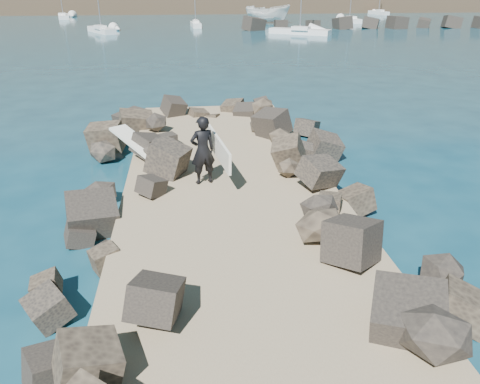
{
  "coord_description": "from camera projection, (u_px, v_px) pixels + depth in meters",
  "views": [
    {
      "loc": [
        -1.17,
        -10.8,
        5.94
      ],
      "look_at": [
        0.0,
        -1.0,
        1.5
      ],
      "focal_mm": 35.0,
      "sensor_mm": 36.0,
      "label": 1
    }
  ],
  "objects": [
    {
      "name": "riprap_right",
      "position": [
        364.0,
        233.0,
        11.09
      ],
      "size": [
        2.6,
        22.0,
        1.0
      ],
      "primitive_type": "cube",
      "color": "black",
      "rests_on": "ground"
    },
    {
      "name": "sailboat_a",
      "position": [
        101.0,
        30.0,
        60.01
      ],
      "size": [
        4.42,
        6.51,
        8.02
      ],
      "color": "white",
      "rests_on": "ground"
    },
    {
      "name": "riprap_left",
      "position": [
        114.0,
        248.0,
        10.47
      ],
      "size": [
        2.6,
        22.0,
        1.0
      ],
      "primitive_type": "cube",
      "color": "black",
      "rests_on": "ground"
    },
    {
      "name": "ground",
      "position": [
        236.0,
        228.0,
        12.34
      ],
      "size": [
        800.0,
        800.0,
        0.0
      ],
      "primitive_type": "plane",
      "color": "#0F384C",
      "rests_on": "ground"
    },
    {
      "name": "surfboard_resting",
      "position": [
        137.0,
        146.0,
        15.3
      ],
      "size": [
        1.99,
        2.4,
        0.08
      ],
      "primitive_type": "cube",
      "rotation": [
        0.0,
        0.0,
        0.63
      ],
      "color": "white",
      "rests_on": "riprap_left"
    },
    {
      "name": "sailboat_b",
      "position": [
        196.0,
        24.0,
        67.74
      ],
      "size": [
        1.5,
        5.43,
        6.65
      ],
      "color": "white",
      "rests_on": "ground"
    },
    {
      "name": "boat_imported",
      "position": [
        267.0,
        14.0,
        73.95
      ],
      "size": [
        7.67,
        5.3,
        2.78
      ],
      "primitive_type": "imported",
      "rotation": [
        0.0,
        0.0,
        1.17
      ],
      "color": "white",
      "rests_on": "ground"
    },
    {
      "name": "sailboat_d",
      "position": [
        349.0,
        20.0,
        76.1
      ],
      "size": [
        1.76,
        7.23,
        8.66
      ],
      "color": "white",
      "rests_on": "ground"
    },
    {
      "name": "surfer_with_board",
      "position": [
        205.0,
        150.0,
        13.23
      ],
      "size": [
        1.11,
        2.43,
        1.98
      ],
      "color": "black",
      "rests_on": "jetty"
    },
    {
      "name": "jetty",
      "position": [
        245.0,
        259.0,
        10.41
      ],
      "size": [
        6.0,
        26.0,
        0.6
      ],
      "primitive_type": "cube",
      "color": "#8C7759",
      "rests_on": "ground"
    },
    {
      "name": "sailboat_f",
      "position": [
        379.0,
        13.0,
        93.95
      ],
      "size": [
        2.51,
        5.71,
        6.88
      ],
      "color": "white",
      "rests_on": "ground"
    },
    {
      "name": "breakwater_secondary",
      "position": [
        440.0,
        24.0,
        65.69
      ],
      "size": [
        52.0,
        4.0,
        1.2
      ],
      "primitive_type": "cube",
      "color": "black",
      "rests_on": "ground"
    },
    {
      "name": "sailboat_e",
      "position": [
        63.0,
        16.0,
        83.83
      ],
      "size": [
        3.39,
        7.86,
        9.19
      ],
      "color": "white",
      "rests_on": "ground"
    },
    {
      "name": "sailboat_c",
      "position": [
        300.0,
        31.0,
        58.26
      ],
      "size": [
        7.37,
        5.69,
        9.24
      ],
      "color": "white",
      "rests_on": "ground"
    }
  ]
}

